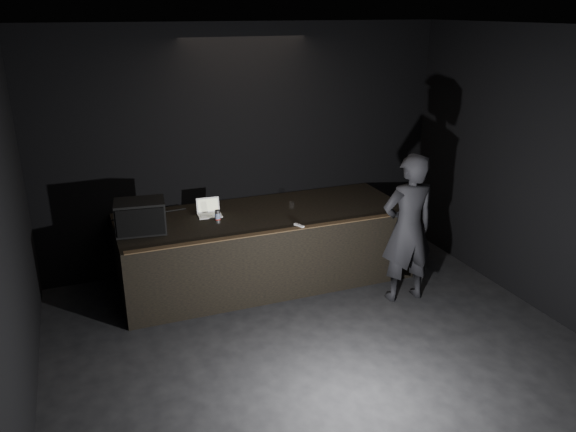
{
  "coord_description": "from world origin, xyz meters",
  "views": [
    {
      "loc": [
        -2.33,
        -4.19,
        3.67
      ],
      "look_at": [
        0.19,
        2.3,
        1.08
      ],
      "focal_mm": 35.0,
      "sensor_mm": 36.0,
      "label": 1
    }
  ],
  "objects_px": {
    "stage_riser": "(265,246)",
    "beer_can": "(218,216)",
    "person": "(408,229)",
    "laptop": "(209,211)",
    "stage_monitor": "(140,217)"
  },
  "relations": [
    {
      "from": "laptop",
      "to": "person",
      "type": "distance_m",
      "value": 2.68
    },
    {
      "from": "laptop",
      "to": "person",
      "type": "relative_size",
      "value": 0.17
    },
    {
      "from": "stage_monitor",
      "to": "laptop",
      "type": "xyz_separation_m",
      "value": [
        0.95,
        0.31,
        -0.15
      ]
    },
    {
      "from": "stage_riser",
      "to": "beer_can",
      "type": "bearing_deg",
      "value": -169.84
    },
    {
      "from": "beer_can",
      "to": "person",
      "type": "bearing_deg",
      "value": -26.07
    },
    {
      "from": "stage_riser",
      "to": "laptop",
      "type": "relative_size",
      "value": 12.0
    },
    {
      "from": "stage_monitor",
      "to": "person",
      "type": "height_order",
      "value": "person"
    },
    {
      "from": "stage_monitor",
      "to": "laptop",
      "type": "height_order",
      "value": "stage_monitor"
    },
    {
      "from": "stage_riser",
      "to": "person",
      "type": "bearing_deg",
      "value": -38.22
    },
    {
      "from": "person",
      "to": "laptop",
      "type": "bearing_deg",
      "value": -28.94
    },
    {
      "from": "laptop",
      "to": "beer_can",
      "type": "xyz_separation_m",
      "value": [
        0.04,
        -0.34,
        0.03
      ]
    },
    {
      "from": "laptop",
      "to": "stage_monitor",
      "type": "bearing_deg",
      "value": -158.05
    },
    {
      "from": "stage_riser",
      "to": "stage_monitor",
      "type": "height_order",
      "value": "stage_monitor"
    },
    {
      "from": "stage_riser",
      "to": "beer_can",
      "type": "distance_m",
      "value": 0.91
    },
    {
      "from": "person",
      "to": "beer_can",
      "type": "bearing_deg",
      "value": -22.76
    }
  ]
}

